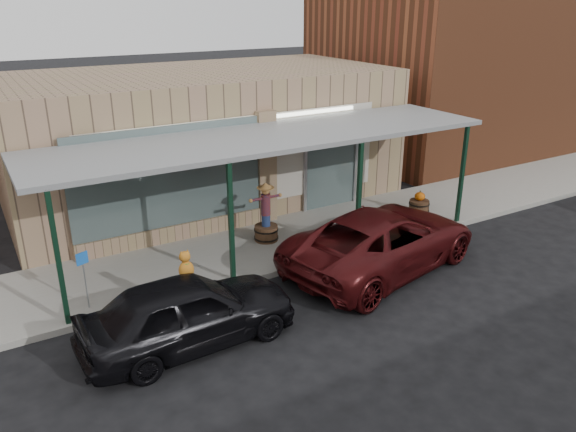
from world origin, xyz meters
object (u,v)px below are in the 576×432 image
barrel_scarecrow (266,221)px  parked_sedan (188,311)px  barrel_pumpkin (419,205)px  car_maroon (383,240)px  handicap_sign (84,272)px

barrel_scarecrow → parked_sedan: size_ratio=0.39×
barrel_pumpkin → parked_sedan: parked_sedan is taller
barrel_pumpkin → car_maroon: 3.88m
handicap_sign → barrel_pumpkin: bearing=-16.3°
barrel_scarecrow → barrel_pumpkin: size_ratio=2.29×
car_maroon → barrel_pumpkin: bearing=-69.0°
barrel_scarecrow → handicap_sign: barrel_scarecrow is taller
barrel_pumpkin → parked_sedan: 9.00m
parked_sedan → handicap_sign: bearing=32.0°
barrel_pumpkin → parked_sedan: (-8.54, -2.81, 0.32)m
barrel_scarecrow → car_maroon: barrel_scarecrow is taller
parked_sedan → car_maroon: size_ratio=0.78×
parked_sedan → car_maroon: bearing=-84.8°
barrel_scarecrow → handicap_sign: (-4.96, -1.21, 0.27)m
car_maroon → parked_sedan: bearing=84.8°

